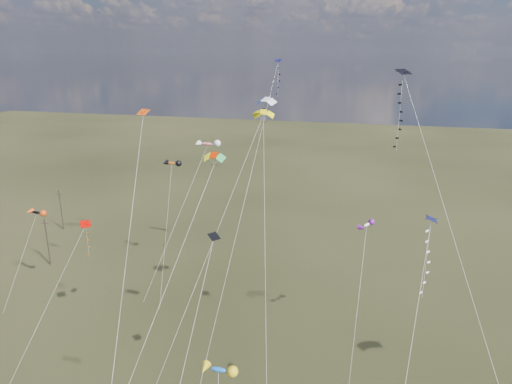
% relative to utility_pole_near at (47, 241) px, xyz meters
% --- Properties ---
extents(utility_pole_near, '(1.40, 0.20, 8.00)m').
position_rel_utility_pole_near_xyz_m(utility_pole_near, '(0.00, 0.00, 0.00)').
color(utility_pole_near, black).
rests_on(utility_pole_near, ground).
extents(utility_pole_far, '(1.40, 0.20, 8.00)m').
position_rel_utility_pole_near_xyz_m(utility_pole_far, '(-8.00, 14.00, 0.00)').
color(utility_pole_far, black).
rests_on(utility_pole_far, ground).
extents(diamond_black_high, '(12.85, 15.42, 32.06)m').
position_rel_utility_pole_near_xyz_m(diamond_black_high, '(52.32, -19.25, 23.24)').
color(diamond_black_high, black).
rests_on(diamond_black_high, ground).
extents(diamond_navy_tall, '(3.43, 23.54, 32.57)m').
position_rel_utility_pole_near_xyz_m(diamond_navy_tall, '(38.30, -6.15, 23.76)').
color(diamond_navy_tall, '#0E1049').
rests_on(diamond_navy_tall, ground).
extents(diamond_black_mid, '(1.95, 13.28, 18.82)m').
position_rel_utility_pole_near_xyz_m(diamond_black_mid, '(37.15, -27.15, 9.66)').
color(diamond_black_mid, black).
rests_on(diamond_black_mid, ground).
extents(diamond_red_low, '(4.49, 11.62, 14.98)m').
position_rel_utility_pole_near_xyz_m(diamond_red_low, '(18.71, -15.85, 8.15)').
color(diamond_red_low, '#AA0400').
rests_on(diamond_red_low, ground).
extents(diamond_navy_right, '(3.04, 13.51, 23.45)m').
position_rel_utility_pole_near_xyz_m(diamond_navy_right, '(53.57, -28.95, 15.52)').
color(diamond_navy_right, '#101148').
rests_on(diamond_navy_right, ground).
extents(diamond_orange_center, '(6.66, 23.82, 28.54)m').
position_rel_utility_pole_near_xyz_m(diamond_orange_center, '(31.94, -27.73, 15.78)').
color(diamond_orange_center, '#CF3F0A').
rests_on(diamond_orange_center, ground).
extents(parafoil_yellow, '(6.16, 18.73, 27.83)m').
position_rel_utility_pole_near_xyz_m(parafoil_yellow, '(38.33, -10.09, 22.99)').
color(parafoil_yellow, yellow).
rests_on(parafoil_yellow, ground).
extents(parafoil_blue_white, '(9.74, 14.68, 29.28)m').
position_rel_utility_pole_near_xyz_m(parafoil_blue_white, '(38.81, -11.49, 24.44)').
color(parafoil_blue_white, blue).
rests_on(parafoil_blue_white, ground).
extents(parafoil_tricolor, '(6.02, 18.83, 24.42)m').
position_rel_utility_pole_near_xyz_m(parafoil_tricolor, '(35.00, -16.77, 19.60)').
color(parafoil_tricolor, '#FAF81C').
rests_on(parafoil_tricolor, ground).
extents(novelty_black_orange, '(3.34, 7.89, 12.68)m').
position_rel_utility_pole_near_xyz_m(novelty_black_orange, '(5.45, -7.56, 8.05)').
color(novelty_black_orange, black).
rests_on(novelty_black_orange, ground).
extents(novelty_orange_black, '(3.29, 10.92, 18.41)m').
position_rel_utility_pole_near_xyz_m(novelty_orange_black, '(21.61, 2.10, 13.74)').
color(novelty_orange_black, '#CF651A').
rests_on(novelty_orange_black, ground).
extents(novelty_white_purple, '(1.73, 13.60, 15.60)m').
position_rel_utility_pole_near_xyz_m(novelty_white_purple, '(49.73, -8.88, 11.00)').
color(novelty_white_purple, white).
rests_on(novelty_white_purple, ground).
extents(novelty_redwhite_stripe, '(6.19, 16.80, 20.26)m').
position_rel_utility_pole_near_xyz_m(novelty_redwhite_stripe, '(24.58, 8.89, 15.46)').
color(novelty_redwhite_stripe, red).
rests_on(novelty_redwhite_stripe, ground).
extents(novelty_blue_yellow, '(4.53, 11.61, 13.88)m').
position_rel_utility_pole_near_xyz_m(novelty_blue_yellow, '(41.15, -33.54, 9.31)').
color(novelty_blue_yellow, blue).
rests_on(novelty_blue_yellow, ground).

